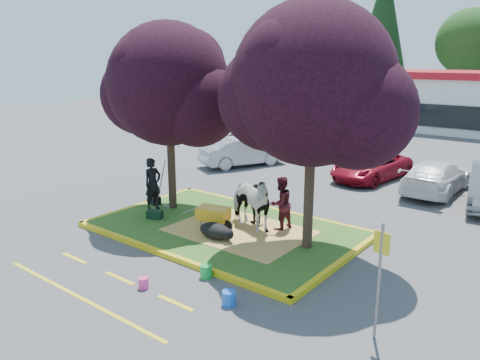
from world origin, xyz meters
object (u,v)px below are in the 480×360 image
Objects in this scene: car_silver at (243,152)px; car_black at (237,145)px; sign_post at (380,269)px; handler at (153,184)px; cow at (248,202)px; bucket_green at (206,271)px; bucket_pink at (143,283)px; wheelbarrow at (214,214)px; bucket_blue at (229,298)px; calf at (215,231)px.

car_black is at bearing -19.84° from car_silver.
sign_post is 0.61× the size of car_black.
cow is at bearing -76.74° from handler.
bucket_green is at bearing -113.09° from handler.
car_black is (-3.76, 9.61, -0.41)m from handler.
cow reaches higher than bucket_green.
handler is at bearing 130.08° from car_silver.
sign_post is 9.01× the size of bucket_pink.
car_silver reaches higher than car_black.
bucket_blue is at bearing -58.88° from wheelbarrow.
sign_post is 3.48m from bucket_blue.
calf is 0.46× the size of sign_post.
car_black reaches higher than bucket_pink.
bucket_green is (-4.44, -0.10, -1.33)m from sign_post.
bucket_green is 12.78m from car_silver.
calf is at bearing 174.95° from sign_post.
bucket_green is 0.08× the size of car_black.
handler is (-3.83, -0.55, 0.05)m from cow.
wheelbarrow reaches higher than bucket_green.
bucket_pink is (-5.25, -1.47, -1.36)m from sign_post.
bucket_pink is at bearing -69.59° from car_black.
cow is at bearing 89.07° from calf.
wheelbarrow is at bearing 106.16° from bucket_pink.
wheelbarrow is at bearing 145.69° from calf.
handler is at bearing 179.89° from calf.
car_black reaches higher than calf.
sign_post is 4.63m from bucket_green.
car_black is at bearing 119.87° from bucket_pink.
cow reaches higher than car_silver.
bucket_blue is at bearing -153.44° from sign_post.
cow is 9.62m from car_silver.
handler reaches higher than calf.
bucket_pink is (1.13, -3.90, -0.48)m from wheelbarrow.
handler reaches higher than bucket_blue.
handler is at bearing 135.49° from bucket_pink.
bucket_pink is 15.67m from car_black.
car_black is (-8.62, 12.21, 0.52)m from bucket_green.
handler is 0.47× the size of car_black.
car_silver is at bearing 117.37° from bucket_pink.
bucket_blue is at bearing -133.36° from cow.
cow is 0.53× the size of car_black.
calf is 2.30m from bucket_green.
handler is at bearing 151.81° from bucket_green.
wheelbarrow is 6.68× the size of bucket_pink.
sign_post is at bearing -5.67° from calf.
bucket_pink is at bearing -69.90° from calf.
bucket_pink is at bearing -88.02° from wheelbarrow.
bucket_blue is at bearing -28.02° from bucket_green.
calf is at bearing -64.20° from car_black.
cow is 11.83m from car_black.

